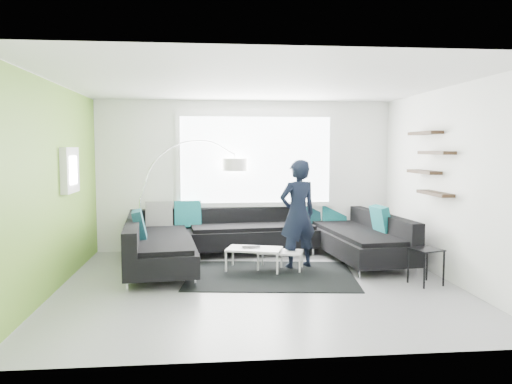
% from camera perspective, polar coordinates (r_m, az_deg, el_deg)
% --- Properties ---
extents(ground, '(5.50, 5.50, 0.00)m').
position_cam_1_polar(ground, '(7.14, 0.32, -10.54)').
color(ground, '#929398').
rests_on(ground, ground).
extents(room_shell, '(5.54, 5.04, 2.82)m').
position_cam_1_polar(room_shell, '(7.09, 0.46, 4.16)').
color(room_shell, white).
rests_on(room_shell, ground).
extents(sectional_sofa, '(4.61, 3.13, 0.94)m').
position_cam_1_polar(sectional_sofa, '(8.31, 0.69, -5.39)').
color(sectional_sofa, black).
rests_on(sectional_sofa, ground).
extents(rug, '(2.68, 2.09, 0.01)m').
position_cam_1_polar(rug, '(7.61, 1.71, -9.50)').
color(rug, black).
rests_on(rug, ground).
extents(coffee_table, '(1.22, 0.92, 0.36)m').
position_cam_1_polar(coffee_table, '(7.92, 1.31, -7.65)').
color(coffee_table, white).
rests_on(coffee_table, ground).
extents(arc_lamp, '(1.93, 0.55, 2.07)m').
position_cam_1_polar(arc_lamp, '(8.98, -13.12, -0.74)').
color(arc_lamp, white).
rests_on(arc_lamp, ground).
extents(side_table, '(0.46, 0.46, 0.51)m').
position_cam_1_polar(side_table, '(7.47, 18.82, -8.08)').
color(side_table, black).
rests_on(side_table, ground).
extents(person, '(0.89, 0.80, 1.74)m').
position_cam_1_polar(person, '(8.00, 4.80, -2.53)').
color(person, black).
rests_on(person, ground).
extents(laptop, '(0.30, 0.20, 0.02)m').
position_cam_1_polar(laptop, '(7.84, -0.54, -6.38)').
color(laptop, black).
rests_on(laptop, coffee_table).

